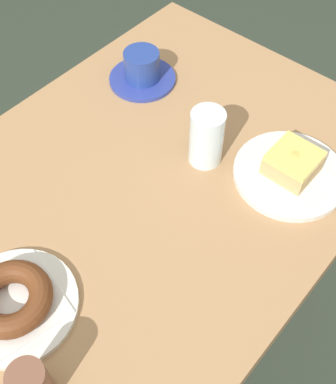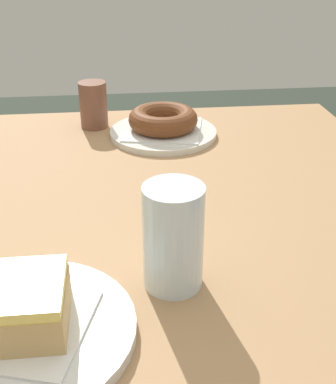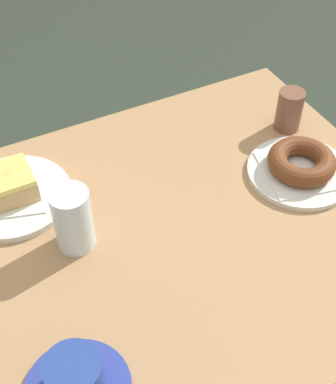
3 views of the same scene
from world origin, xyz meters
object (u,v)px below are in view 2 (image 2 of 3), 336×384
object	(u,v)px
plate_glazed_square	(25,332)
plate_chocolate_ring	(163,133)
donut_glazed_square	(20,305)
donut_chocolate_ring	(163,119)
water_glass	(173,237)
sugar_jar	(93,105)

from	to	relation	value
plate_glazed_square	plate_chocolate_ring	distance (m)	0.52
donut_glazed_square	donut_chocolate_ring	distance (m)	0.52
plate_chocolate_ring	water_glass	size ratio (longest dim) A/B	1.69
donut_glazed_square	donut_chocolate_ring	xyz separation A→B (m)	(0.49, -0.18, -0.01)
sugar_jar	plate_glazed_square	bearing A→B (deg)	174.53
plate_chocolate_ring	donut_glazed_square	bearing A→B (deg)	160.11
water_glass	plate_chocolate_ring	bearing A→B (deg)	-4.39
plate_chocolate_ring	donut_chocolate_ring	world-z (taller)	donut_chocolate_ring
plate_chocolate_ring	water_glass	bearing A→B (deg)	175.61
plate_chocolate_ring	sugar_jar	bearing A→B (deg)	64.09
donut_glazed_square	donut_chocolate_ring	size ratio (longest dim) A/B	0.66
donut_chocolate_ring	water_glass	distance (m)	0.43
donut_chocolate_ring	sugar_jar	bearing A→B (deg)	64.09
plate_glazed_square	water_glass	xyz separation A→B (m)	(0.07, -0.15, 0.05)
plate_chocolate_ring	sugar_jar	distance (m)	0.14
plate_glazed_square	donut_glazed_square	distance (m)	0.03
donut_glazed_square	water_glass	bearing A→B (deg)	-65.47
plate_glazed_square	plate_chocolate_ring	xyz separation A→B (m)	(0.49, -0.18, -0.00)
plate_glazed_square	plate_chocolate_ring	bearing A→B (deg)	-19.89
plate_glazed_square	donut_glazed_square	size ratio (longest dim) A/B	2.49
water_glass	donut_glazed_square	bearing A→B (deg)	114.53
plate_glazed_square	donut_glazed_square	bearing A→B (deg)	-135.00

